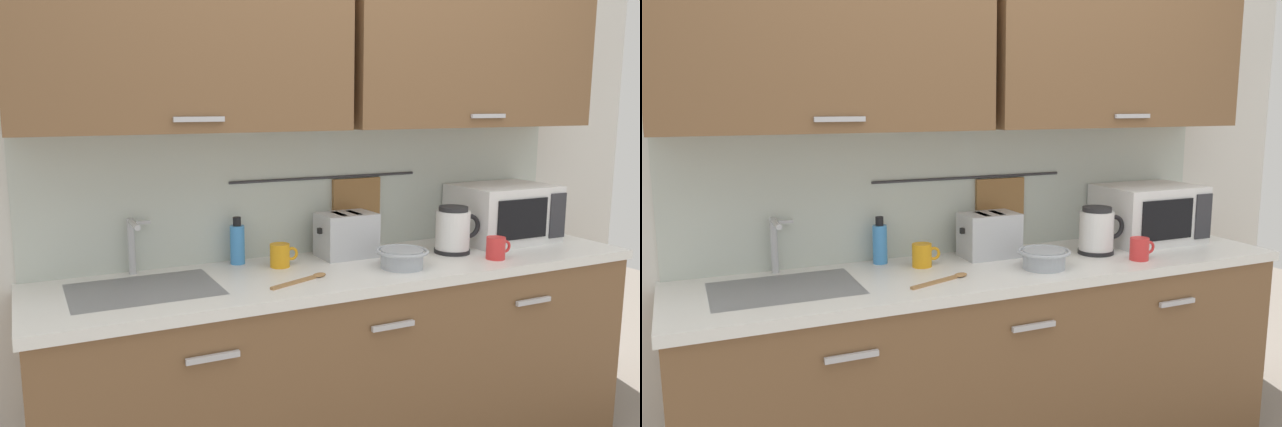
{
  "view_description": "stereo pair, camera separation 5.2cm",
  "coord_description": "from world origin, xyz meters",
  "views": [
    {
      "loc": [
        -1.22,
        -1.92,
        1.56
      ],
      "look_at": [
        -0.14,
        0.33,
        1.12
      ],
      "focal_mm": 35.64,
      "sensor_mm": 36.0,
      "label": 1
    },
    {
      "loc": [
        -1.17,
        -1.94,
        1.56
      ],
      "look_at": [
        -0.14,
        0.33,
        1.12
      ],
      "focal_mm": 35.64,
      "sensor_mm": 36.0,
      "label": 2
    }
  ],
  "objects": [
    {
      "name": "microwave",
      "position": [
        0.87,
        0.41,
        1.04
      ],
      "size": [
        0.46,
        0.35,
        0.27
      ],
      "color": "white",
      "rests_on": "counter_unit"
    },
    {
      "name": "electric_kettle",
      "position": [
        0.5,
        0.3,
        1.0
      ],
      "size": [
        0.23,
        0.16,
        0.21
      ],
      "color": "black",
      "rests_on": "counter_unit"
    },
    {
      "name": "back_wall_assembly",
      "position": [
        0.0,
        0.53,
        1.52
      ],
      "size": [
        3.7,
        0.41,
        2.5
      ],
      "color": "silver",
      "rests_on": "ground"
    },
    {
      "name": "mug_by_kettle",
      "position": [
        0.6,
        0.13,
        0.95
      ],
      "size": [
        0.12,
        0.08,
        0.09
      ],
      "color": "red",
      "rests_on": "counter_unit"
    },
    {
      "name": "counter_unit",
      "position": [
        -0.01,
        0.3,
        0.46
      ],
      "size": [
        2.53,
        0.64,
        0.9
      ],
      "color": "brown",
      "rests_on": "ground"
    },
    {
      "name": "dish_soap_bottle",
      "position": [
        -0.42,
        0.53,
        0.99
      ],
      "size": [
        0.06,
        0.06,
        0.2
      ],
      "color": "#3F8CD8",
      "rests_on": "counter_unit"
    },
    {
      "name": "sink_faucet",
      "position": [
        -0.84,
        0.53,
        1.04
      ],
      "size": [
        0.09,
        0.17,
        0.22
      ],
      "color": "#B2B5BA",
      "rests_on": "counter_unit"
    },
    {
      "name": "wooden_spoon",
      "position": [
        -0.27,
        0.17,
        0.91
      ],
      "size": [
        0.27,
        0.12,
        0.01
      ],
      "color": "#9E7042",
      "rests_on": "counter_unit"
    },
    {
      "name": "mixing_bowl",
      "position": [
        0.15,
        0.17,
        0.94
      ],
      "size": [
        0.21,
        0.21,
        0.08
      ],
      "color": "#A5ADB7",
      "rests_on": "counter_unit"
    },
    {
      "name": "mug_near_sink",
      "position": [
        -0.28,
        0.4,
        0.95
      ],
      "size": [
        0.12,
        0.08,
        0.09
      ],
      "color": "orange",
      "rests_on": "counter_unit"
    },
    {
      "name": "toaster",
      "position": [
        0.04,
        0.45,
        1.0
      ],
      "size": [
        0.26,
        0.17,
        0.19
      ],
      "color": "#B7BABF",
      "rests_on": "counter_unit"
    }
  ]
}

